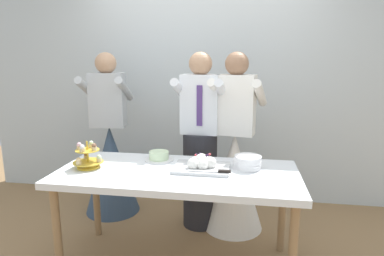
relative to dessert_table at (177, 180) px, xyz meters
name	(u,v)px	position (x,y,z in m)	size (l,w,h in m)	color
rear_wall	(202,72)	(0.00, 1.41, 0.75)	(5.20, 0.10, 2.90)	silver
dessert_table	(177,180)	(0.00, 0.00, 0.00)	(1.80, 0.80, 0.78)	silver
cupcake_stand	(88,157)	(-0.69, -0.04, 0.16)	(0.23, 0.23, 0.21)	gold
main_cake_tray	(202,165)	(0.18, 0.06, 0.11)	(0.44, 0.31, 0.12)	silver
plate_stack	(247,162)	(0.52, 0.14, 0.12)	(0.21, 0.21, 0.10)	white
round_cake	(159,156)	(-0.20, 0.24, 0.11)	(0.24, 0.24, 0.07)	white
person_groom	(200,151)	(0.08, 0.66, 0.05)	(0.49, 0.51, 1.66)	#232328
person_bride	(234,169)	(0.40, 0.67, -0.12)	(0.57, 0.56, 1.66)	white
person_guest	(111,158)	(-0.88, 0.82, -0.12)	(0.56, 0.56, 1.66)	#334760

